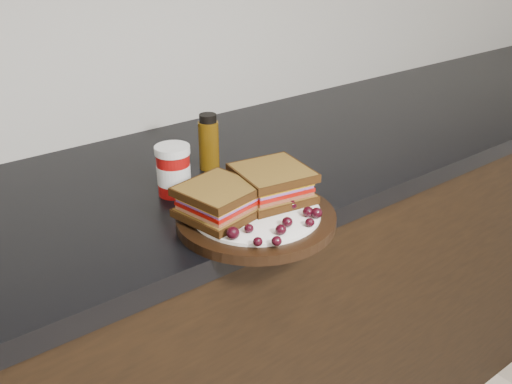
% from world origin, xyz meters
% --- Properties ---
extents(base_cabinets, '(3.96, 0.58, 0.86)m').
position_xyz_m(base_cabinets, '(0.00, 1.70, 0.43)').
color(base_cabinets, black).
rests_on(base_cabinets, ground_plane).
extents(countertop, '(3.98, 0.60, 0.04)m').
position_xyz_m(countertop, '(0.00, 1.70, 0.88)').
color(countertop, black).
rests_on(countertop, base_cabinets).
extents(plate, '(0.28, 0.28, 0.02)m').
position_xyz_m(plate, '(0.01, 1.45, 0.91)').
color(plate, black).
rests_on(plate, countertop).
extents(sandwich_left, '(0.14, 0.14, 0.05)m').
position_xyz_m(sandwich_left, '(-0.05, 1.48, 0.95)').
color(sandwich_left, brown).
rests_on(sandwich_left, plate).
extents(sandwich_right, '(0.14, 0.14, 0.06)m').
position_xyz_m(sandwich_right, '(0.06, 1.47, 0.95)').
color(sandwich_right, brown).
rests_on(sandwich_right, plate).
extents(grape_0, '(0.02, 0.02, 0.02)m').
position_xyz_m(grape_0, '(-0.08, 1.40, 0.93)').
color(grape_0, black).
rests_on(grape_0, plate).
extents(grape_1, '(0.02, 0.02, 0.01)m').
position_xyz_m(grape_1, '(-0.05, 1.40, 0.93)').
color(grape_1, black).
rests_on(grape_1, plate).
extents(grape_2, '(0.02, 0.02, 0.01)m').
position_xyz_m(grape_2, '(-0.06, 1.36, 0.93)').
color(grape_2, black).
rests_on(grape_2, plate).
extents(grape_3, '(0.02, 0.02, 0.02)m').
position_xyz_m(grape_3, '(-0.04, 1.34, 0.93)').
color(grape_3, black).
rests_on(grape_3, plate).
extents(grape_4, '(0.02, 0.02, 0.02)m').
position_xyz_m(grape_4, '(-0.01, 1.36, 0.93)').
color(grape_4, black).
rests_on(grape_4, plate).
extents(grape_5, '(0.02, 0.02, 0.02)m').
position_xyz_m(grape_5, '(0.01, 1.38, 0.93)').
color(grape_5, black).
rests_on(grape_5, plate).
extents(grape_6, '(0.02, 0.02, 0.01)m').
position_xyz_m(grape_6, '(0.04, 1.35, 0.93)').
color(grape_6, black).
rests_on(grape_6, plate).
extents(grape_7, '(0.02, 0.02, 0.02)m').
position_xyz_m(grape_7, '(0.07, 1.37, 0.93)').
color(grape_7, black).
rests_on(grape_7, plate).
extents(grape_8, '(0.02, 0.02, 0.02)m').
position_xyz_m(grape_8, '(0.06, 1.38, 0.93)').
color(grape_8, black).
rests_on(grape_8, plate).
extents(grape_9, '(0.02, 0.02, 0.02)m').
position_xyz_m(grape_9, '(0.06, 1.42, 0.93)').
color(grape_9, black).
rests_on(grape_9, plate).
extents(grape_10, '(0.02, 0.02, 0.02)m').
position_xyz_m(grape_10, '(0.10, 1.44, 0.93)').
color(grape_10, black).
rests_on(grape_10, plate).
extents(grape_11, '(0.02, 0.02, 0.02)m').
position_xyz_m(grape_11, '(0.07, 1.46, 0.93)').
color(grape_11, black).
rests_on(grape_11, plate).
extents(grape_12, '(0.02, 0.02, 0.01)m').
position_xyz_m(grape_12, '(0.08, 1.47, 0.93)').
color(grape_12, black).
rests_on(grape_12, plate).
extents(grape_13, '(0.02, 0.02, 0.02)m').
position_xyz_m(grape_13, '(0.06, 1.51, 0.93)').
color(grape_13, black).
rests_on(grape_13, plate).
extents(grape_14, '(0.02, 0.02, 0.02)m').
position_xyz_m(grape_14, '(-0.06, 1.51, 0.93)').
color(grape_14, black).
rests_on(grape_14, plate).
extents(grape_15, '(0.02, 0.02, 0.02)m').
position_xyz_m(grape_15, '(-0.05, 1.46, 0.93)').
color(grape_15, black).
rests_on(grape_15, plate).
extents(grape_16, '(0.02, 0.02, 0.01)m').
position_xyz_m(grape_16, '(-0.08, 1.45, 0.93)').
color(grape_16, black).
rests_on(grape_16, plate).
extents(grape_17, '(0.02, 0.02, 0.02)m').
position_xyz_m(grape_17, '(-0.06, 1.44, 0.93)').
color(grape_17, black).
rests_on(grape_17, plate).
extents(grape_18, '(0.02, 0.02, 0.02)m').
position_xyz_m(grape_18, '(-0.07, 1.50, 0.93)').
color(grape_18, black).
rests_on(grape_18, plate).
extents(grape_19, '(0.02, 0.02, 0.02)m').
position_xyz_m(grape_19, '(-0.06, 1.48, 0.93)').
color(grape_19, black).
rests_on(grape_19, plate).
extents(grape_20, '(0.02, 0.02, 0.01)m').
position_xyz_m(grape_20, '(-0.06, 1.45, 0.93)').
color(grape_20, black).
rests_on(grape_20, plate).
extents(condiment_jar, '(0.08, 0.08, 0.10)m').
position_xyz_m(condiment_jar, '(-0.05, 1.64, 0.95)').
color(condiment_jar, maroon).
rests_on(condiment_jar, countertop).
extents(oil_bottle, '(0.05, 0.05, 0.12)m').
position_xyz_m(oil_bottle, '(0.08, 1.70, 0.96)').
color(oil_bottle, '#503408').
rests_on(oil_bottle, countertop).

